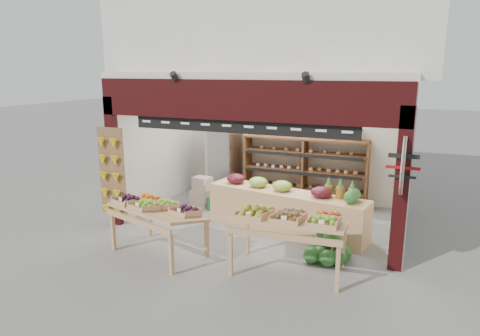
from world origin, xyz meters
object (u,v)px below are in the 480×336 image
(watermelon_pile, at_px, (328,250))
(mid_counter, at_px, (285,209))
(refrigerator, at_px, (224,161))
(cardboard_stack, at_px, (210,196))
(display_table_right, at_px, (289,219))
(display_table_left, at_px, (155,208))
(back_shelving, at_px, (305,154))

(watermelon_pile, bearing_deg, mid_counter, 135.32)
(refrigerator, relative_size, cardboard_stack, 1.76)
(cardboard_stack, distance_m, mid_counter, 2.23)
(mid_counter, height_order, watermelon_pile, mid_counter)
(refrigerator, bearing_deg, cardboard_stack, -79.18)
(display_table_right, distance_m, watermelon_pile, 1.07)
(cardboard_stack, bearing_deg, display_table_right, -43.72)
(mid_counter, relative_size, display_table_left, 1.81)
(back_shelving, distance_m, mid_counter, 2.17)
(mid_counter, bearing_deg, watermelon_pile, -44.68)
(cardboard_stack, bearing_deg, back_shelving, 32.39)
(refrigerator, xyz_separation_m, display_table_right, (2.70, -3.49, -0.03))
(back_shelving, bearing_deg, cardboard_stack, -147.61)
(watermelon_pile, bearing_deg, display_table_right, -128.80)
(cardboard_stack, bearing_deg, display_table_left, -84.78)
(display_table_left, bearing_deg, back_shelving, 66.52)
(back_shelving, distance_m, watermelon_pile, 3.46)
(cardboard_stack, relative_size, display_table_right, 0.57)
(back_shelving, relative_size, refrigerator, 1.64)
(back_shelving, bearing_deg, display_table_left, -113.48)
(display_table_right, xyz_separation_m, watermelon_pile, (0.51, 0.64, -0.69))
(mid_counter, distance_m, watermelon_pile, 1.52)
(back_shelving, bearing_deg, refrigerator, -173.23)
(cardboard_stack, height_order, mid_counter, mid_counter)
(cardboard_stack, xyz_separation_m, watermelon_pile, (3.13, -1.87, -0.06))
(refrigerator, height_order, mid_counter, refrigerator)
(display_table_left, bearing_deg, refrigerator, 95.13)
(back_shelving, distance_m, cardboard_stack, 2.47)
(refrigerator, relative_size, display_table_left, 0.99)
(refrigerator, relative_size, watermelon_pile, 2.40)
(refrigerator, distance_m, mid_counter, 2.84)
(refrigerator, xyz_separation_m, watermelon_pile, (3.21, -2.85, -0.72))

